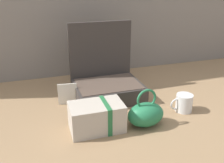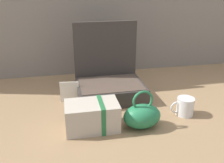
% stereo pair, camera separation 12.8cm
% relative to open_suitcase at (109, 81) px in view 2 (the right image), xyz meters
% --- Properties ---
extents(ground_plane, '(6.00, 6.00, 0.00)m').
position_rel_open_suitcase_xyz_m(ground_plane, '(-0.03, -0.15, -0.09)').
color(ground_plane, '#8C6D4C').
extents(open_suitcase, '(0.38, 0.30, 0.42)m').
position_rel_open_suitcase_xyz_m(open_suitcase, '(0.00, 0.00, 0.00)').
color(open_suitcase, '#332D2B').
rests_on(open_suitcase, ground_plane).
extents(teal_pouch_handbag, '(0.18, 0.13, 0.19)m').
position_rel_open_suitcase_xyz_m(teal_pouch_handbag, '(0.08, -0.37, -0.03)').
color(teal_pouch_handbag, '#237247').
rests_on(teal_pouch_handbag, ground_plane).
extents(cream_toiletry_bag, '(0.24, 0.15, 0.13)m').
position_rel_open_suitcase_xyz_m(cream_toiletry_bag, '(-0.14, -0.33, -0.03)').
color(cream_toiletry_bag, '#B2A899').
rests_on(cream_toiletry_bag, ground_plane).
extents(coffee_mug, '(0.12, 0.09, 0.09)m').
position_rel_open_suitcase_xyz_m(coffee_mug, '(0.33, -0.31, -0.05)').
color(coffee_mug, silver).
rests_on(coffee_mug, ground_plane).
extents(info_card_left, '(0.10, 0.02, 0.12)m').
position_rel_open_suitcase_xyz_m(info_card_left, '(-0.23, -0.04, -0.03)').
color(info_card_left, silver).
rests_on(info_card_left, ground_plane).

